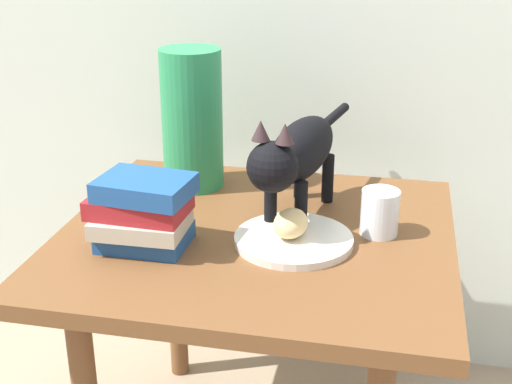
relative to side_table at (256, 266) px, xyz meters
name	(u,v)px	position (x,y,z in m)	size (l,w,h in m)	color
side_table	(256,266)	(0.00, 0.00, 0.00)	(0.72, 0.66, 0.53)	brown
plate	(294,240)	(0.08, -0.03, 0.08)	(0.21, 0.21, 0.01)	silver
bread_roll	(291,223)	(0.07, -0.03, 0.11)	(0.08, 0.06, 0.05)	#E0BC7A
cat	(297,154)	(0.06, 0.07, 0.20)	(0.14, 0.47, 0.23)	black
book_stack	(142,212)	(-0.18, -0.10, 0.14)	(0.18, 0.13, 0.13)	#1E4C8C
green_vase	(192,119)	(-0.18, 0.20, 0.22)	(0.13, 0.13, 0.29)	#288C51
candle_jar	(380,215)	(0.22, 0.04, 0.11)	(0.07, 0.07, 0.08)	silver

